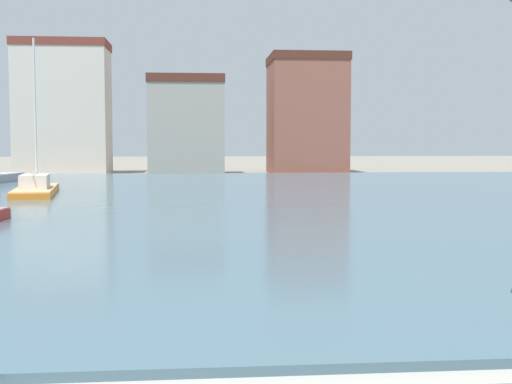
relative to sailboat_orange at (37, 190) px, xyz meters
The scene contains 5 objects.
harbor_water 8.76m from the sailboat_orange, 20.06° to the right, with size 80.04×54.66×0.26m, color #476675.
sailboat_orange is the anchor object (origin of this frame).
townhouse_wide_warehouse 30.82m from the sailboat_orange, 97.90° to the left, with size 9.10×5.66×13.16m.
townhouse_corner_house 28.15m from the sailboat_orange, 73.08° to the left, with size 7.19×7.42×9.42m.
townhouse_narrow_midrow 35.51m from the sailboat_orange, 54.91° to the left, with size 7.56×7.42×11.88m.
Camera 1 is at (0.70, -1.69, 3.11)m, focal length 47.01 mm.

